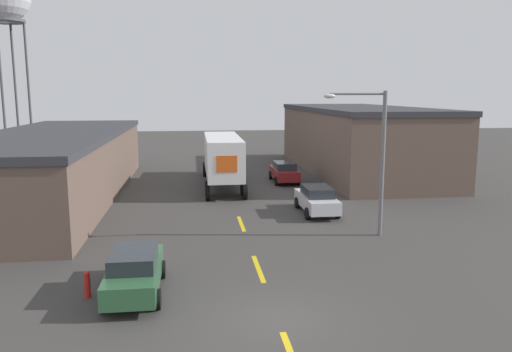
{
  "coord_description": "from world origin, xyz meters",
  "views": [
    {
      "loc": [
        -2.54,
        -14.36,
        7.02
      ],
      "look_at": [
        0.91,
        12.61,
        2.48
      ],
      "focal_mm": 35.0,
      "sensor_mm": 36.0,
      "label": 1
    }
  ],
  "objects_px": {
    "parked_car_right_mid": "(317,199)",
    "parked_car_left_near": "(135,271)",
    "parked_car_right_far": "(284,172)",
    "semi_truck": "(222,155)",
    "street_lamp": "(375,151)",
    "fire_hydrant": "(87,284)"
  },
  "relations": [
    {
      "from": "semi_truck",
      "to": "street_lamp",
      "type": "relative_size",
      "value": 1.78
    },
    {
      "from": "parked_car_right_mid",
      "to": "parked_car_right_far",
      "type": "xyz_separation_m",
      "value": [
        0.0,
        10.51,
        0.0
      ]
    },
    {
      "from": "parked_car_right_mid",
      "to": "fire_hydrant",
      "type": "xyz_separation_m",
      "value": [
        -10.92,
        -11.05,
        -0.36
      ]
    },
    {
      "from": "parked_car_right_mid",
      "to": "fire_hydrant",
      "type": "distance_m",
      "value": 15.54
    },
    {
      "from": "parked_car_right_mid",
      "to": "parked_car_left_near",
      "type": "xyz_separation_m",
      "value": [
        -9.31,
        -10.9,
        0.0
      ]
    },
    {
      "from": "parked_car_left_near",
      "to": "semi_truck",
      "type": "bearing_deg",
      "value": 78.2
    },
    {
      "from": "semi_truck",
      "to": "parked_car_left_near",
      "type": "height_order",
      "value": "semi_truck"
    },
    {
      "from": "parked_car_right_mid",
      "to": "parked_car_left_near",
      "type": "relative_size",
      "value": 1.0
    },
    {
      "from": "parked_car_right_far",
      "to": "semi_truck",
      "type": "bearing_deg",
      "value": -171.24
    },
    {
      "from": "parked_car_right_far",
      "to": "fire_hydrant",
      "type": "height_order",
      "value": "parked_car_right_far"
    },
    {
      "from": "semi_truck",
      "to": "parked_car_right_far",
      "type": "relative_size",
      "value": 2.78
    },
    {
      "from": "semi_truck",
      "to": "parked_car_right_mid",
      "type": "bearing_deg",
      "value": -62.46
    },
    {
      "from": "parked_car_left_near",
      "to": "parked_car_right_mid",
      "type": "bearing_deg",
      "value": 49.48
    },
    {
      "from": "street_lamp",
      "to": "parked_car_left_near",
      "type": "bearing_deg",
      "value": -151.26
    },
    {
      "from": "fire_hydrant",
      "to": "parked_car_right_mid",
      "type": "bearing_deg",
      "value": 45.35
    },
    {
      "from": "parked_car_left_near",
      "to": "fire_hydrant",
      "type": "relative_size",
      "value": 4.72
    },
    {
      "from": "parked_car_right_mid",
      "to": "fire_hydrant",
      "type": "bearing_deg",
      "value": -134.65
    },
    {
      "from": "parked_car_left_near",
      "to": "street_lamp",
      "type": "distance_m",
      "value": 12.86
    },
    {
      "from": "parked_car_left_near",
      "to": "parked_car_right_far",
      "type": "relative_size",
      "value": 1.0
    },
    {
      "from": "parked_car_left_near",
      "to": "street_lamp",
      "type": "bearing_deg",
      "value": 28.74
    },
    {
      "from": "street_lamp",
      "to": "fire_hydrant",
      "type": "distance_m",
      "value": 14.39
    },
    {
      "from": "semi_truck",
      "to": "fire_hydrant",
      "type": "xyz_separation_m",
      "value": [
        -5.91,
        -20.78,
        -1.84
      ]
    }
  ]
}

